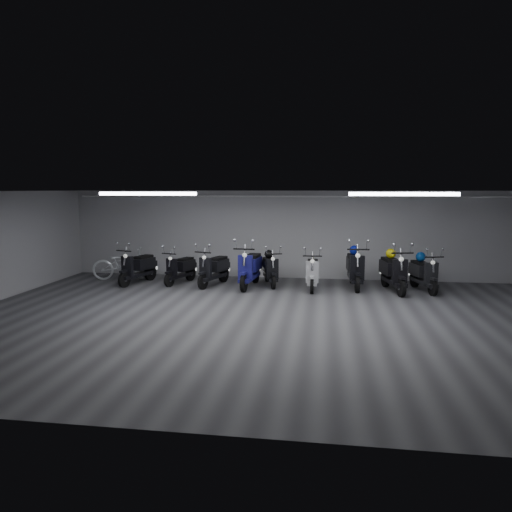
# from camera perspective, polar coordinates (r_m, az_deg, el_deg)

# --- Properties ---
(floor) EXTENTS (14.00, 10.00, 0.01)m
(floor) POSITION_cam_1_polar(r_m,az_deg,el_deg) (10.52, 1.08, -7.67)
(floor) COLOR #3E3E40
(floor) RESTS_ON ground
(ceiling) EXTENTS (14.00, 10.00, 0.01)m
(ceiling) POSITION_cam_1_polar(r_m,az_deg,el_deg) (10.12, 1.12, 7.83)
(ceiling) COLOR gray
(ceiling) RESTS_ON ground
(back_wall) EXTENTS (14.00, 0.01, 2.80)m
(back_wall) POSITION_cam_1_polar(r_m,az_deg,el_deg) (15.17, 3.44, 2.58)
(back_wall) COLOR #A6A6A9
(back_wall) RESTS_ON ground
(front_wall) EXTENTS (14.00, 0.01, 2.80)m
(front_wall) POSITION_cam_1_polar(r_m,az_deg,el_deg) (5.39, -5.57, -7.57)
(front_wall) COLOR #A6A6A9
(front_wall) RESTS_ON ground
(fluor_strip_left) EXTENTS (2.40, 0.18, 0.08)m
(fluor_strip_left) POSITION_cam_1_polar(r_m,az_deg,el_deg) (11.83, -12.95, 7.35)
(fluor_strip_left) COLOR white
(fluor_strip_left) RESTS_ON ceiling
(fluor_strip_right) EXTENTS (2.40, 0.18, 0.08)m
(fluor_strip_right) POSITION_cam_1_polar(r_m,az_deg,el_deg) (11.18, 17.35, 7.16)
(fluor_strip_right) COLOR white
(fluor_strip_right) RESTS_ON ceiling
(conduit) EXTENTS (13.60, 0.05, 0.05)m
(conduit) POSITION_cam_1_polar(r_m,az_deg,el_deg) (15.02, 3.46, 7.19)
(conduit) COLOR white
(conduit) RESTS_ON back_wall
(scooter_0) EXTENTS (1.11, 1.89, 1.33)m
(scooter_0) POSITION_cam_1_polar(r_m,az_deg,el_deg) (14.68, -14.13, -0.71)
(scooter_0) COLOR black
(scooter_0) RESTS_ON floor
(scooter_1) EXTENTS (1.03, 1.73, 1.22)m
(scooter_1) POSITION_cam_1_polar(r_m,az_deg,el_deg) (14.45, -9.17, -0.94)
(scooter_1) COLOR black
(scooter_1) RESTS_ON floor
(scooter_3) EXTENTS (1.11, 1.88, 1.33)m
(scooter_3) POSITION_cam_1_polar(r_m,az_deg,el_deg) (14.03, -5.15, -0.92)
(scooter_3) COLOR black
(scooter_3) RESTS_ON floor
(scooter_4) EXTENTS (0.87, 2.07, 1.50)m
(scooter_4) POSITION_cam_1_polar(r_m,az_deg,el_deg) (13.72, -0.73, -0.73)
(scooter_4) COLOR navy
(scooter_4) RESTS_ON floor
(scooter_5) EXTENTS (1.00, 1.79, 1.26)m
(scooter_5) POSITION_cam_1_polar(r_m,az_deg,el_deg) (14.03, 1.71, -1.02)
(scooter_5) COLOR black
(scooter_5) RESTS_ON floor
(scooter_6) EXTENTS (0.60, 1.75, 1.30)m
(scooter_6) POSITION_cam_1_polar(r_m,az_deg,el_deg) (13.54, 6.84, -1.33)
(scooter_6) COLOR #B5B5B9
(scooter_6) RESTS_ON floor
(scooter_7) EXTENTS (0.76, 2.04, 1.50)m
(scooter_7) POSITION_cam_1_polar(r_m,az_deg,el_deg) (13.94, 11.88, -0.76)
(scooter_7) COLOR black
(scooter_7) RESTS_ON floor
(scooter_8) EXTENTS (1.02, 2.05, 1.46)m
(scooter_8) POSITION_cam_1_polar(r_m,az_deg,el_deg) (13.68, 16.28, -1.16)
(scooter_8) COLOR black
(scooter_8) RESTS_ON floor
(scooter_9) EXTENTS (0.98, 1.84, 1.31)m
(scooter_9) POSITION_cam_1_polar(r_m,az_deg,el_deg) (13.99, 19.62, -1.42)
(scooter_9) COLOR black
(scooter_9) RESTS_ON floor
(bicycle) EXTENTS (2.01, 1.12, 1.23)m
(bicycle) POSITION_cam_1_polar(r_m,az_deg,el_deg) (15.48, -15.73, -0.52)
(bicycle) COLOR white
(bicycle) RESTS_ON floor
(helmet_0) EXTENTS (0.28, 0.28, 0.28)m
(helmet_0) POSITION_cam_1_polar(r_m,az_deg,el_deg) (13.89, 15.96, 0.30)
(helmet_0) COLOR #D7C60C
(helmet_0) RESTS_ON scooter_8
(helmet_1) EXTENTS (0.28, 0.28, 0.28)m
(helmet_1) POSITION_cam_1_polar(r_m,az_deg,el_deg) (14.17, 11.79, 0.70)
(helmet_1) COLOR #0E1B9E
(helmet_1) RESTS_ON scooter_7
(helmet_2) EXTENTS (0.28, 0.28, 0.28)m
(helmet_2) POSITION_cam_1_polar(r_m,az_deg,el_deg) (14.17, 19.26, -0.09)
(helmet_2) COLOR navy
(helmet_2) RESTS_ON scooter_9
(helmet_3) EXTENTS (0.26, 0.26, 0.26)m
(helmet_3) POSITION_cam_1_polar(r_m,az_deg,el_deg) (14.22, 1.57, 0.24)
(helmet_3) COLOR black
(helmet_3) RESTS_ON scooter_5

